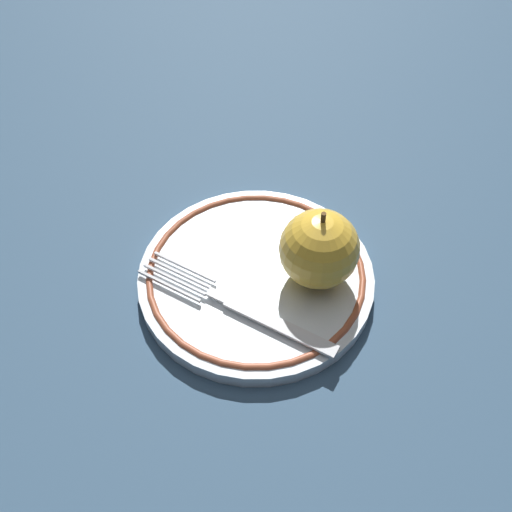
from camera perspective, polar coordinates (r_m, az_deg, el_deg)
The scene contains 4 objects.
ground_plane at distance 0.52m, azimuth 2.15°, elevation -2.10°, with size 2.00×2.00×0.00m, color #314D67.
plate at distance 0.51m, azimuth 0.00°, elevation -2.02°, with size 0.21×0.21×0.02m.
apple_red_whole at distance 0.48m, azimuth 6.27°, elevation 0.47°, with size 0.07×0.07×0.08m.
fork at distance 0.48m, azimuth -1.47°, elevation -5.14°, with size 0.19×0.06×0.00m.
Camera 1 is at (-0.07, 0.31, 0.41)m, focal length 40.00 mm.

